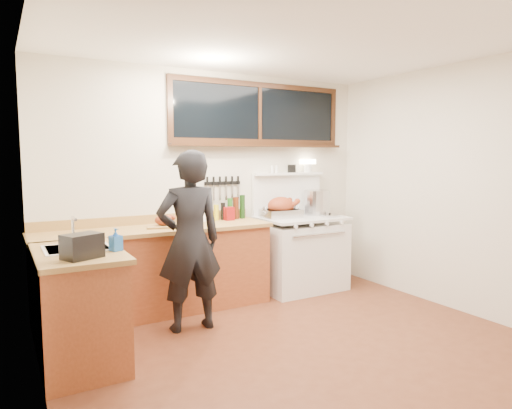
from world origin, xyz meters
TOP-DOWN VIEW (x-y plane):
  - ground_plane at (0.00, 0.00)m, footprint 4.00×3.50m
  - room_shell at (0.00, 0.00)m, footprint 4.10×3.60m
  - counter_back at (-0.80, 1.45)m, footprint 2.44×0.64m
  - counter_left at (-1.70, 0.62)m, footprint 0.64×1.09m
  - sink_unit at (-1.68, 0.70)m, footprint 0.50×0.45m
  - vintage_stove at (1.00, 1.41)m, footprint 1.02×0.74m
  - back_window at (0.60, 1.72)m, footprint 2.32×0.13m
  - left_doorway at (-1.99, -0.55)m, footprint 0.02×1.04m
  - knife_strip at (0.10, 1.73)m, footprint 0.46×0.03m
  - man at (-0.67, 0.84)m, footprint 0.64×0.44m
  - soap_bottle at (-1.43, 0.46)m, footprint 0.10×0.11m
  - toaster at (-1.70, 0.31)m, footprint 0.31×0.27m
  - cutting_board at (-0.72, 1.42)m, footprint 0.41×0.35m
  - roast_turkey at (0.75, 1.47)m, footprint 0.48×0.36m
  - stockpot at (1.30, 1.48)m, footprint 0.42×0.42m
  - saucepan at (1.02, 1.67)m, footprint 0.17×0.27m
  - pot_lid at (1.33, 1.26)m, footprint 0.33×0.33m
  - coffee_tin at (0.10, 1.55)m, footprint 0.11×0.09m
  - pitcher at (-0.21, 1.62)m, footprint 0.12×0.12m
  - bottle_cluster at (0.06, 1.63)m, footprint 0.56×0.07m

SIDE VIEW (x-z plane):
  - ground_plane at x=0.00m, z-range -0.02..0.00m
  - counter_left at x=-1.70m, z-range 0.00..0.90m
  - counter_back at x=-0.80m, z-range -0.05..0.95m
  - vintage_stove at x=1.00m, z-range -0.33..1.27m
  - man at x=-0.67m, z-range 0.00..1.69m
  - sink_unit at x=-1.68m, z-range 0.66..1.03m
  - pot_lid at x=1.33m, z-range 0.89..0.93m
  - cutting_board at x=-0.72m, z-range 0.89..1.02m
  - saucepan at x=1.02m, z-range 0.90..1.01m
  - coffee_tin at x=0.10m, z-range 0.90..1.05m
  - soap_bottle at x=-1.43m, z-range 0.90..1.08m
  - toaster at x=-1.70m, z-range 0.90..1.08m
  - pitcher at x=-0.21m, z-range 0.90..1.08m
  - roast_turkey at x=0.75m, z-range 0.88..1.13m
  - bottle_cluster at x=0.06m, z-range 0.88..1.18m
  - stockpot at x=1.30m, z-range 0.90..1.21m
  - left_doorway at x=-1.99m, z-range 0.00..2.17m
  - knife_strip at x=0.10m, z-range 1.17..1.45m
  - room_shell at x=0.00m, z-range 0.32..2.97m
  - back_window at x=0.60m, z-range 1.68..2.45m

